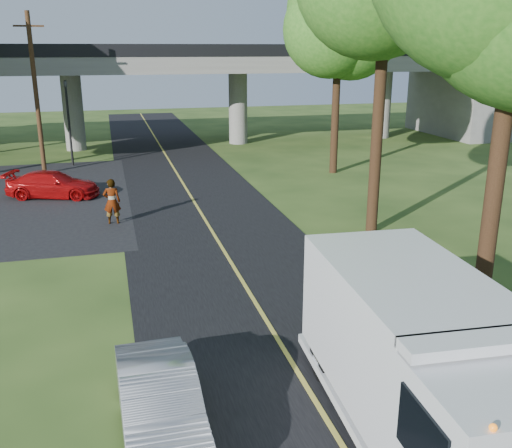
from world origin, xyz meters
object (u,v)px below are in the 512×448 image
object	(u,v)px
red_sedan	(53,185)
silver_sedan	(160,405)
utility_pole	(36,94)
tree_right_far	(344,24)
pedestrian	(112,202)
traffic_signal	(68,114)
step_van	(424,361)

from	to	relation	value
red_sedan	silver_sedan	distance (m)	19.87
red_sedan	silver_sedan	xyz separation A→B (m)	(3.34, -19.58, 0.03)
utility_pole	red_sedan	size ratio (longest dim) A/B	2.03
red_sedan	silver_sedan	bearing A→B (deg)	-154.18
utility_pole	silver_sedan	xyz separation A→B (m)	(4.30, -25.61, -3.92)
tree_right_far	red_sedan	xyz separation A→B (m)	(-15.75, -1.86, -7.66)
tree_right_far	pedestrian	bearing A→B (deg)	-151.16
traffic_signal	utility_pole	bearing A→B (deg)	-126.87
silver_sedan	step_van	bearing A→B (deg)	-17.33
utility_pole	pedestrian	bearing A→B (deg)	-71.91
silver_sedan	pedestrian	world-z (taller)	pedestrian
step_van	pedestrian	size ratio (longest dim) A/B	3.85
traffic_signal	tree_right_far	xyz separation A→B (m)	(15.21, -6.16, 5.10)
utility_pole	pedestrian	distance (m)	12.46
traffic_signal	red_sedan	world-z (taller)	traffic_signal
silver_sedan	pedestrian	xyz separation A→B (m)	(-0.60, 14.28, 0.29)
traffic_signal	utility_pole	distance (m)	2.86
red_sedan	step_van	bearing A→B (deg)	-142.93
traffic_signal	pedestrian	xyz separation A→B (m)	(2.20, -13.33, -2.24)
traffic_signal	tree_right_far	world-z (taller)	tree_right_far
step_van	red_sedan	size ratio (longest dim) A/B	1.67
pedestrian	red_sedan	bearing A→B (deg)	-59.52
utility_pole	silver_sedan	bearing A→B (deg)	-80.47
step_van	pedestrian	world-z (taller)	step_van
utility_pole	silver_sedan	distance (m)	26.26
traffic_signal	red_sedan	xyz separation A→B (m)	(-0.54, -8.02, -2.56)
utility_pole	tree_right_far	bearing A→B (deg)	-14.00
utility_pole	step_van	bearing A→B (deg)	-71.61
step_van	red_sedan	bearing A→B (deg)	114.28
utility_pole	tree_right_far	size ratio (longest dim) A/B	0.82
traffic_signal	silver_sedan	distance (m)	27.86
tree_right_far	silver_sedan	xyz separation A→B (m)	(-12.41, -21.44, -7.63)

